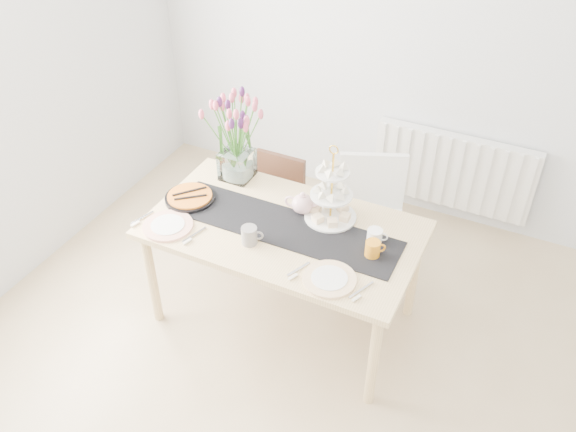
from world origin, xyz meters
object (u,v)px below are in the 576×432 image
at_px(tulip_vase, 235,125).
at_px(plate_left, 168,226).
at_px(cream_jug, 375,236).
at_px(tart_tin, 190,198).
at_px(chair_brown, 275,200).
at_px(mug_orange, 373,249).
at_px(cake_stand, 331,201).
at_px(mug_grey, 249,235).
at_px(teapot, 303,204).
at_px(plate_right, 329,279).
at_px(radiator, 453,171).
at_px(dining_table, 283,237).
at_px(chair_white, 371,211).

height_order(tulip_vase, plate_left, tulip_vase).
height_order(cream_jug, tart_tin, cream_jug).
height_order(chair_brown, mug_orange, mug_orange).
distance_m(tulip_vase, cake_stand, 0.77).
bearing_deg(tulip_vase, mug_grey, -54.70).
bearing_deg(mug_orange, teapot, 123.53).
relative_size(mug_orange, plate_right, 0.35).
relative_size(tulip_vase, teapot, 3.28).
bearing_deg(tart_tin, radiator, 48.62).
distance_m(dining_table, tart_tin, 0.65).
height_order(tart_tin, mug_grey, mug_grey).
xyz_separation_m(dining_table, cream_jug, (0.52, 0.10, 0.12)).
relative_size(tulip_vase, mug_grey, 6.47).
relative_size(chair_white, teapot, 4.22).
xyz_separation_m(teapot, mug_orange, (0.51, -0.19, -0.02)).
xyz_separation_m(tart_tin, mug_grey, (0.53, -0.20, 0.04)).
xyz_separation_m(cake_stand, plate_right, (0.20, -0.49, -0.12)).
bearing_deg(radiator, cake_stand, -109.90).
xyz_separation_m(dining_table, plate_right, (0.42, -0.29, 0.08)).
xyz_separation_m(dining_table, teapot, (0.04, 0.17, 0.14)).
relative_size(chair_brown, mug_orange, 7.48).
distance_m(dining_table, cream_jug, 0.55).
bearing_deg(plate_right, tulip_vase, 145.29).
relative_size(tart_tin, mug_grey, 2.87).
height_order(chair_brown, cake_stand, cake_stand).
height_order(tulip_vase, mug_grey, tulip_vase).
relative_size(radiator, plate_right, 4.14).
bearing_deg(teapot, plate_right, -58.66).
xyz_separation_m(dining_table, cake_stand, (0.22, 0.19, 0.21)).
bearing_deg(plate_left, tulip_vase, 80.13).
bearing_deg(chair_brown, tulip_vase, -117.43).
xyz_separation_m(chair_white, cream_jug, (0.20, -0.56, 0.27)).
relative_size(chair_white, mug_grey, 8.32).
bearing_deg(tart_tin, cream_jug, 5.64).
xyz_separation_m(chair_white, mug_grey, (-0.44, -0.87, 0.28)).
distance_m(radiator, teapot, 1.51).
bearing_deg(mug_orange, dining_table, 142.25).
bearing_deg(plate_left, chair_white, 45.43).
xyz_separation_m(cake_stand, cream_jug, (0.31, -0.09, -0.09)).
xyz_separation_m(chair_white, teapot, (-0.28, -0.48, 0.29)).
height_order(radiator, plate_left, plate_left).
xyz_separation_m(radiator, teapot, (-0.64, -1.32, 0.37)).
bearing_deg(mug_grey, plate_left, 164.91).
bearing_deg(cream_jug, chair_white, 97.62).
distance_m(tart_tin, mug_grey, 0.57).
bearing_deg(mug_grey, chair_white, 38.82).
bearing_deg(dining_table, radiator, 65.32).
height_order(dining_table, chair_white, chair_white).
distance_m(chair_brown, tart_tin, 0.75).
xyz_separation_m(chair_brown, tart_tin, (-0.27, -0.61, 0.34)).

